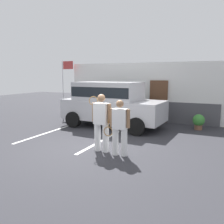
% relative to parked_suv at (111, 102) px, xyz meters
% --- Properties ---
extents(ground_plane, '(40.00, 40.00, 0.00)m').
position_rel_parked_suv_xyz_m(ground_plane, '(0.95, -3.31, -1.15)').
color(ground_plane, '#2D2D33').
extents(parking_stripe_0, '(0.12, 4.40, 0.01)m').
position_rel_parked_suv_xyz_m(parking_stripe_0, '(-1.87, -1.81, -1.14)').
color(parking_stripe_0, silver).
rests_on(parking_stripe_0, ground_plane).
extents(parking_stripe_1, '(0.12, 4.40, 0.01)m').
position_rel_parked_suv_xyz_m(parking_stripe_1, '(0.72, -1.81, -1.14)').
color(parking_stripe_1, silver).
rests_on(parking_stripe_1, ground_plane).
extents(house_frontage, '(8.64, 0.40, 2.99)m').
position_rel_parked_suv_xyz_m(house_frontage, '(0.96, 2.19, 0.26)').
color(house_frontage, white).
rests_on(house_frontage, ground_plane).
extents(parked_suv, '(4.70, 2.38, 2.05)m').
position_rel_parked_suv_xyz_m(parked_suv, '(0.00, 0.00, 0.00)').
color(parked_suv, '#B7B7BC').
rests_on(parked_suv, ground_plane).
extents(tennis_player_man, '(0.80, 0.30, 1.79)m').
position_rel_parked_suv_xyz_m(tennis_player_man, '(1.26, -3.35, -0.21)').
color(tennis_player_man, white).
rests_on(tennis_player_man, ground_plane).
extents(tennis_player_woman, '(0.88, 0.29, 1.65)m').
position_rel_parked_suv_xyz_m(tennis_player_woman, '(1.92, -3.47, -0.29)').
color(tennis_player_woman, white).
rests_on(tennis_player_woman, ground_plane).
extents(potted_plant_by_porch, '(0.51, 0.51, 0.68)m').
position_rel_parked_suv_xyz_m(potted_plant_by_porch, '(3.72, 1.05, -0.77)').
color(potted_plant_by_porch, brown).
rests_on(potted_plant_by_porch, ground_plane).
extents(flag_pole, '(0.80, 0.12, 3.21)m').
position_rel_parked_suv_xyz_m(flag_pole, '(-3.81, 1.77, 1.06)').
color(flag_pole, silver).
rests_on(flag_pole, ground_plane).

